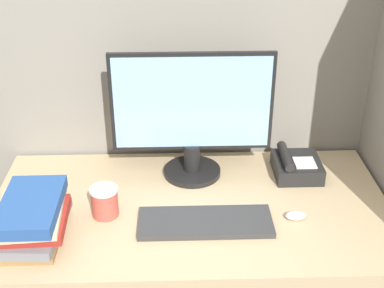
% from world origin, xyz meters
% --- Properties ---
extents(cubicle_panel_rear, '(1.81, 0.04, 1.78)m').
position_xyz_m(cubicle_panel_rear, '(0.00, 0.79, 0.89)').
color(cubicle_panel_rear, gray).
rests_on(cubicle_panel_rear, ground_plane).
extents(desk, '(1.41, 0.75, 0.78)m').
position_xyz_m(desk, '(0.00, 0.38, 0.39)').
color(desk, tan).
rests_on(desk, ground_plane).
extents(monitor, '(0.59, 0.22, 0.49)m').
position_xyz_m(monitor, '(0.01, 0.59, 1.02)').
color(monitor, black).
rests_on(monitor, desk).
extents(keyboard, '(0.45, 0.17, 0.02)m').
position_xyz_m(keyboard, '(0.05, 0.26, 0.79)').
color(keyboard, '#333333').
rests_on(keyboard, desk).
extents(mouse, '(0.07, 0.04, 0.03)m').
position_xyz_m(mouse, '(0.35, 0.28, 0.79)').
color(mouse, silver).
rests_on(mouse, desk).
extents(coffee_cup, '(0.10, 0.10, 0.11)m').
position_xyz_m(coffee_cup, '(-0.29, 0.33, 0.83)').
color(coffee_cup, '#BF4C3F').
rests_on(coffee_cup, desk).
extents(book_stack, '(0.23, 0.31, 0.15)m').
position_xyz_m(book_stack, '(-0.51, 0.21, 0.85)').
color(book_stack, olive).
rests_on(book_stack, desk).
extents(desk_telephone, '(0.17, 0.19, 0.10)m').
position_xyz_m(desk_telephone, '(0.41, 0.57, 0.81)').
color(desk_telephone, black).
rests_on(desk_telephone, desk).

